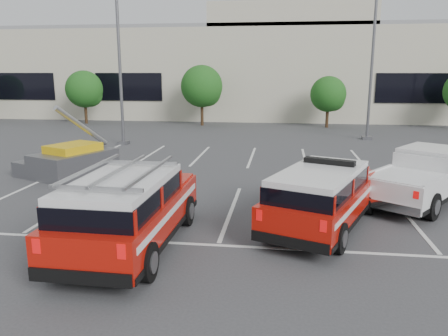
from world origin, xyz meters
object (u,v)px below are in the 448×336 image
object	(u,v)px
tree_left	(86,90)
utility_rig	(71,161)
tree_mid_right	(329,95)
fire_chief_suv	(323,201)
convention_building	(270,67)
ladder_suv	(129,215)
tree_mid_left	(203,88)
light_pole_mid	(372,57)
white_pickup	(425,180)
light_pole_left	(119,56)

from	to	relation	value
tree_left	utility_rig	distance (m)	19.69
tree_mid_right	fire_chief_suv	distance (m)	23.32
utility_rig	convention_building	bearing A→B (deg)	98.38
convention_building	ladder_suv	distance (m)	35.45
convention_building	ladder_suv	xyz separation A→B (m)	(-2.33, -35.16, -3.86)
utility_rig	tree_mid_right	bearing A→B (deg)	78.93
tree_left	tree_mid_left	world-z (taller)	tree_mid_left
tree_left	tree_mid_right	world-z (taller)	tree_left
tree_mid_left	light_pole_mid	xyz separation A→B (m)	(11.91, -6.05, 2.14)
white_pickup	ladder_suv	world-z (taller)	ladder_suv
white_pickup	utility_rig	distance (m)	13.86
tree_mid_right	ladder_suv	distance (m)	26.41
ladder_suv	white_pickup	bearing A→B (deg)	33.19
tree_left	utility_rig	size ratio (longest dim) A/B	1.10
tree_left	white_pickup	world-z (taller)	tree_left
tree_left	tree_mid_right	size ratio (longest dim) A/B	1.11
fire_chief_suv	utility_rig	xyz separation A→B (m)	(-10.07, 5.09, -0.17)
convention_building	tree_mid_right	xyz separation A→B (m)	(4.91, -9.82, -2.22)
tree_mid_left	tree_left	bearing A→B (deg)	-180.00
fire_chief_suv	utility_rig	distance (m)	11.28
tree_left	white_pickup	bearing A→B (deg)	-43.24
tree_mid_left	white_pickup	xyz separation A→B (m)	(11.29, -20.02, -2.33)
ladder_suv	tree_left	bearing A→B (deg)	117.95
convention_building	light_pole_mid	distance (m)	17.27
light_pole_left	light_pole_mid	xyz separation A→B (m)	(15.00, 4.00, 0.00)
white_pickup	ladder_suv	xyz separation A→B (m)	(-8.54, -5.33, 0.15)
light_pole_left	fire_chief_suv	distance (m)	17.49
tree_mid_left	white_pickup	size ratio (longest dim) A/B	0.83
ladder_suv	convention_building	bearing A→B (deg)	87.43
tree_mid_right	white_pickup	distance (m)	20.14
convention_building	fire_chief_suv	distance (m)	33.29
tree_left	ladder_suv	distance (m)	28.44
tree_mid_left	ladder_suv	world-z (taller)	tree_mid_left
utility_rig	ladder_suv	bearing A→B (deg)	-31.11
light_pole_left	utility_rig	world-z (taller)	light_pole_left
tree_left	ladder_suv	xyz separation A→B (m)	(12.76, -25.35, -1.91)
tree_mid_right	ladder_suv	bearing A→B (deg)	-105.95
tree_mid_left	ladder_suv	distance (m)	25.59
utility_rig	light_pole_left	bearing A→B (deg)	118.20
convention_building	tree_mid_left	size ratio (longest dim) A/B	12.38
convention_building	fire_chief_suv	bearing A→B (deg)	-85.58
light_pole_left	white_pickup	size ratio (longest dim) A/B	1.75
fire_chief_suv	white_pickup	world-z (taller)	fire_chief_suv
tree_left	light_pole_left	xyz separation A→B (m)	(6.91, -10.05, 2.41)
fire_chief_suv	convention_building	bearing A→B (deg)	116.10
utility_rig	light_pole_mid	bearing A→B (deg)	63.42
tree_mid_left	ladder_suv	xyz separation A→B (m)	(2.76, -25.35, -2.18)
light_pole_mid	ladder_suv	distance (m)	21.79
convention_building	light_pole_left	size ratio (longest dim) A/B	5.86
tree_mid_right	tree_mid_left	bearing A→B (deg)	180.00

